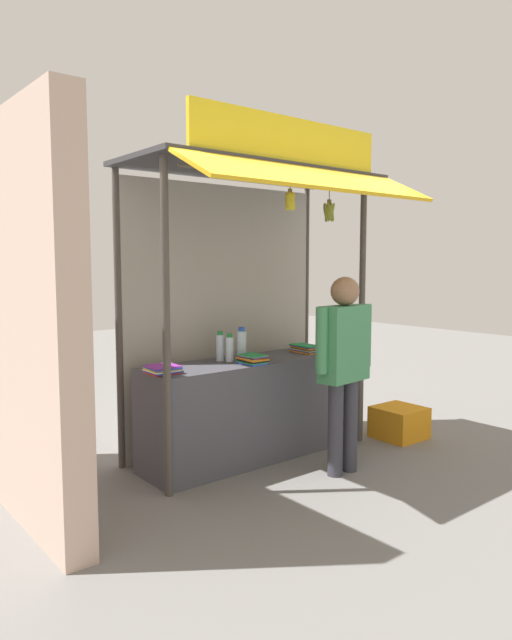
{
  "coord_description": "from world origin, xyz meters",
  "views": [
    {
      "loc": [
        -3.22,
        -3.96,
        1.74
      ],
      "look_at": [
        0.0,
        0.0,
        1.23
      ],
      "focal_mm": 32.66,
      "sensor_mm": 36.0,
      "label": 1
    }
  ],
  "objects": [
    {
      "name": "water_bottle_back_right",
      "position": [
        0.86,
        0.05,
        0.99
      ],
      "size": [
        0.07,
        0.07,
        0.23
      ],
      "color": "silver",
      "rests_on": "stall_counter"
    },
    {
      "name": "ground_plane",
      "position": [
        0.0,
        0.0,
        0.0
      ],
      "size": [
        20.0,
        20.0,
        0.0
      ],
      "primitive_type": "plane",
      "color": "slate"
    },
    {
      "name": "water_bottle_center",
      "position": [
        -0.26,
        0.04,
        0.99
      ],
      "size": [
        0.07,
        0.07,
        0.24
      ],
      "color": "silver",
      "rests_on": "stall_counter"
    },
    {
      "name": "magazine_stack_mid_right",
      "position": [
        -0.17,
        -0.17,
        0.92
      ],
      "size": [
        0.2,
        0.25,
        0.08
      ],
      "color": "blue",
      "rests_on": "stall_counter"
    },
    {
      "name": "banana_bunch_inner_left",
      "position": [
        0.05,
        -0.39,
        2.24
      ],
      "size": [
        0.11,
        0.11,
        0.25
      ],
      "color": "#332D23"
    },
    {
      "name": "neighbour_wall",
      "position": [
        -2.0,
        0.3,
        1.36
      ],
      "size": [
        0.2,
        2.4,
        2.72
      ],
      "primitive_type": "cube",
      "color": "#C9AA97",
      "rests_on": "ground"
    },
    {
      "name": "magazine_stack_mid_left",
      "position": [
        -0.98,
        -0.06,
        0.91
      ],
      "size": [
        0.26,
        0.26,
        0.06
      ],
      "color": "red",
      "rests_on": "stall_counter"
    },
    {
      "name": "banana_bunch_inner_right",
      "position": [
        0.5,
        -0.39,
        2.18
      ],
      "size": [
        0.11,
        0.11,
        0.32
      ],
      "color": "#332D23"
    },
    {
      "name": "magazine_stack_far_right",
      "position": [
        0.62,
        0.0,
        0.92
      ],
      "size": [
        0.21,
        0.32,
        0.07
      ],
      "color": "orange",
      "rests_on": "stall_counter"
    },
    {
      "name": "vendor_person",
      "position": [
        0.28,
        -0.79,
        0.98
      ],
      "size": [
        0.62,
        0.25,
        1.62
      ],
      "rotation": [
        0.0,
        0.0,
        3.26
      ],
      "color": "#383842",
      "rests_on": "ground"
    },
    {
      "name": "plastic_crate",
      "position": [
        1.44,
        -0.48,
        0.15
      ],
      "size": [
        0.45,
        0.45,
        0.31
      ],
      "primitive_type": "cube",
      "rotation": [
        0.0,
        0.0,
        -0.02
      ],
      "color": "orange",
      "rests_on": "ground"
    },
    {
      "name": "water_bottle_back_left",
      "position": [
        -0.14,
        0.02,
        1.02
      ],
      "size": [
        0.08,
        0.08,
        0.3
      ],
      "color": "silver",
      "rests_on": "stall_counter"
    },
    {
      "name": "stall_counter",
      "position": [
        0.0,
        0.0,
        0.44
      ],
      "size": [
        2.15,
        0.58,
        0.88
      ],
      "primitive_type": "cube",
      "color": "#4C4C56",
      "rests_on": "ground"
    },
    {
      "name": "stall_structure",
      "position": [
        0.0,
        0.16,
        1.74
      ],
      "size": [
        2.35,
        1.51,
        2.89
      ],
      "color": "#4C4742",
      "rests_on": "ground"
    },
    {
      "name": "water_bottle_front_left",
      "position": [
        -0.29,
        0.14,
        1.0
      ],
      "size": [
        0.07,
        0.07,
        0.26
      ],
      "color": "silver",
      "rests_on": "stall_counter"
    }
  ]
}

